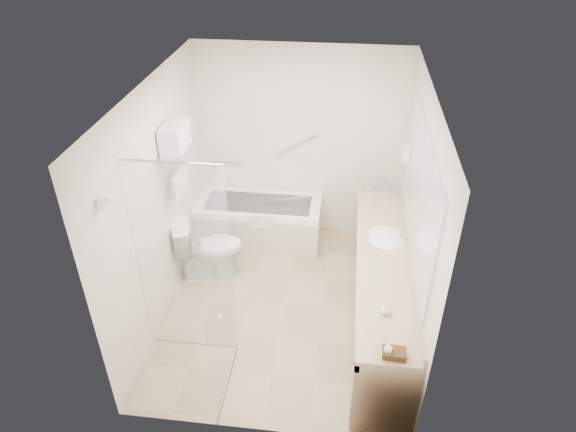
# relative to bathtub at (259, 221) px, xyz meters

# --- Properties ---
(floor) EXTENTS (3.20, 3.20, 0.00)m
(floor) POSITION_rel_bathtub_xyz_m (0.50, -1.24, -0.28)
(floor) COLOR tan
(floor) RESTS_ON ground
(ceiling) EXTENTS (2.60, 3.20, 0.10)m
(ceiling) POSITION_rel_bathtub_xyz_m (0.50, -1.24, 2.22)
(ceiling) COLOR white
(ceiling) RESTS_ON wall_back
(wall_back) EXTENTS (2.60, 0.10, 2.50)m
(wall_back) POSITION_rel_bathtub_xyz_m (0.50, 0.36, 0.97)
(wall_back) COLOR silver
(wall_back) RESTS_ON ground
(wall_front) EXTENTS (2.60, 0.10, 2.50)m
(wall_front) POSITION_rel_bathtub_xyz_m (0.50, -2.84, 0.97)
(wall_front) COLOR silver
(wall_front) RESTS_ON ground
(wall_left) EXTENTS (0.10, 3.20, 2.50)m
(wall_left) POSITION_rel_bathtub_xyz_m (-0.80, -1.24, 0.97)
(wall_left) COLOR silver
(wall_left) RESTS_ON ground
(wall_right) EXTENTS (0.10, 3.20, 2.50)m
(wall_right) POSITION_rel_bathtub_xyz_m (1.80, -1.24, 0.97)
(wall_right) COLOR silver
(wall_right) RESTS_ON ground
(bathtub) EXTENTS (1.60, 0.73, 0.59)m
(bathtub) POSITION_rel_bathtub_xyz_m (0.00, 0.00, 0.00)
(bathtub) COLOR white
(bathtub) RESTS_ON floor
(grab_bar_short) EXTENTS (0.40, 0.03, 0.03)m
(grab_bar_short) POSITION_rel_bathtub_xyz_m (-0.45, 0.32, 0.67)
(grab_bar_short) COLOR silver
(grab_bar_short) RESTS_ON wall_back
(grab_bar_long) EXTENTS (0.53, 0.03, 0.33)m
(grab_bar_long) POSITION_rel_bathtub_xyz_m (0.45, 0.32, 0.97)
(grab_bar_long) COLOR silver
(grab_bar_long) RESTS_ON wall_back
(shower_enclosure) EXTENTS (0.96, 0.91, 2.11)m
(shower_enclosure) POSITION_rel_bathtub_xyz_m (-0.13, -2.16, 0.79)
(shower_enclosure) COLOR silver
(shower_enclosure) RESTS_ON floor
(towel_shelf) EXTENTS (0.24, 0.55, 0.81)m
(towel_shelf) POSITION_rel_bathtub_xyz_m (-0.67, -0.89, 1.48)
(towel_shelf) COLOR silver
(towel_shelf) RESTS_ON wall_left
(vanity_counter) EXTENTS (0.55, 2.70, 0.95)m
(vanity_counter) POSITION_rel_bathtub_xyz_m (1.52, -1.39, 0.36)
(vanity_counter) COLOR tan
(vanity_counter) RESTS_ON floor
(sink) EXTENTS (0.40, 0.52, 0.14)m
(sink) POSITION_rel_bathtub_xyz_m (1.55, -0.99, 0.54)
(sink) COLOR white
(sink) RESTS_ON vanity_counter
(faucet) EXTENTS (0.03, 0.03, 0.14)m
(faucet) POSITION_rel_bathtub_xyz_m (1.70, -0.99, 0.65)
(faucet) COLOR silver
(faucet) RESTS_ON vanity_counter
(mirror) EXTENTS (0.02, 2.00, 1.20)m
(mirror) POSITION_rel_bathtub_xyz_m (1.79, -1.39, 1.27)
(mirror) COLOR #B1B6BD
(mirror) RESTS_ON wall_right
(hairdryer_unit) EXTENTS (0.08, 0.10, 0.18)m
(hairdryer_unit) POSITION_rel_bathtub_xyz_m (1.75, -0.19, 1.17)
(hairdryer_unit) COLOR white
(hairdryer_unit) RESTS_ON wall_right
(toilet) EXTENTS (0.89, 0.67, 0.78)m
(toilet) POSITION_rel_bathtub_xyz_m (-0.45, -0.82, 0.11)
(toilet) COLOR white
(toilet) RESTS_ON floor
(amenity_basket) EXTENTS (0.19, 0.13, 0.06)m
(amenity_basket) POSITION_rel_bathtub_xyz_m (1.55, -2.64, 0.61)
(amenity_basket) COLOR #49321A
(amenity_basket) RESTS_ON vanity_counter
(soap_bottle_a) EXTENTS (0.09, 0.14, 0.06)m
(soap_bottle_a) POSITION_rel_bathtub_xyz_m (1.50, -2.64, 0.60)
(soap_bottle_a) COLOR white
(soap_bottle_a) RESTS_ON vanity_counter
(soap_bottle_b) EXTENTS (0.10, 0.12, 0.09)m
(soap_bottle_b) POSITION_rel_bathtub_xyz_m (1.50, -2.16, 0.62)
(soap_bottle_b) COLOR white
(soap_bottle_b) RESTS_ON vanity_counter
(water_bottle_left) EXTENTS (0.07, 0.07, 0.21)m
(water_bottle_left) POSITION_rel_bathtub_xyz_m (1.57, -0.14, 0.67)
(water_bottle_left) COLOR silver
(water_bottle_left) RESTS_ON vanity_counter
(water_bottle_mid) EXTENTS (0.06, 0.06, 0.20)m
(water_bottle_mid) POSITION_rel_bathtub_xyz_m (1.37, -0.21, 0.66)
(water_bottle_mid) COLOR silver
(water_bottle_mid) RESTS_ON vanity_counter
(water_bottle_right) EXTENTS (0.06, 0.06, 0.19)m
(water_bottle_right) POSITION_rel_bathtub_xyz_m (1.40, -0.32, 0.66)
(water_bottle_right) COLOR silver
(water_bottle_right) RESTS_ON vanity_counter
(drinking_glass_near) EXTENTS (0.09, 0.09, 0.09)m
(drinking_glass_near) POSITION_rel_bathtub_xyz_m (1.44, -1.01, 0.62)
(drinking_glass_near) COLOR silver
(drinking_glass_near) RESTS_ON vanity_counter
(drinking_glass_far) EXTENTS (0.08, 0.08, 0.08)m
(drinking_glass_far) POSITION_rel_bathtub_xyz_m (1.39, -0.51, 0.61)
(drinking_glass_far) COLOR silver
(drinking_glass_far) RESTS_ON vanity_counter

